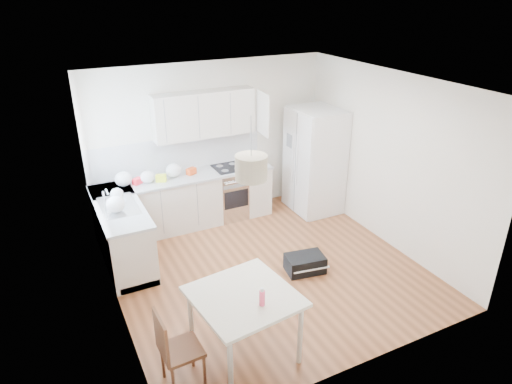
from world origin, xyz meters
TOP-DOWN VIEW (x-y plane):
  - floor at (0.00, 0.00)m, footprint 4.20×4.20m
  - ceiling at (0.00, 0.00)m, footprint 4.20×4.20m
  - wall_back at (0.00, 2.10)m, footprint 4.20×0.00m
  - wall_left at (-2.10, 0.00)m, footprint 0.00×4.20m
  - wall_right at (2.10, 0.00)m, footprint 0.00×4.20m
  - window_glassblock at (-2.09, 1.15)m, footprint 0.02×1.00m
  - cabinets_back at (-0.60, 1.80)m, footprint 3.00×0.60m
  - cabinets_left at (-1.80, 1.20)m, footprint 0.60×1.80m
  - counter_back at (-0.60, 1.80)m, footprint 3.02×0.64m
  - counter_left at (-1.80, 1.20)m, footprint 0.64×1.82m
  - backsplash_back at (-0.60, 2.09)m, footprint 3.00×0.01m
  - backsplash_left at (-2.09, 1.20)m, footprint 0.01×1.80m
  - upper_cabinets at (-0.15, 1.94)m, footprint 1.70×0.32m
  - range_oven at (0.20, 1.80)m, footprint 0.50×0.61m
  - sink at (-1.80, 1.15)m, footprint 0.50×0.80m
  - refrigerator at (1.72, 1.40)m, footprint 0.89×0.94m
  - dining_table at (-1.01, -1.39)m, footprint 1.15×1.15m
  - dining_chair at (-1.75, -1.47)m, footprint 0.40×0.40m
  - drink_bottle at (-0.91, -1.62)m, footprint 0.07×0.07m
  - gym_bag at (0.47, -0.30)m, footprint 0.60×0.44m
  - pendant_lamp at (-0.84, -1.23)m, footprint 0.37×0.37m
  - grocery_bag_a at (-1.58, 1.82)m, footprint 0.27×0.23m
  - grocery_bag_b at (-1.21, 1.78)m, footprint 0.22×0.19m
  - grocery_bag_c at (-0.77, 1.83)m, footprint 0.26×0.22m
  - grocery_bag_d at (-1.77, 1.39)m, footprint 0.19×0.16m
  - grocery_bag_e at (-1.86, 0.97)m, footprint 0.26×0.22m
  - snack_orange at (-0.47, 1.82)m, footprint 0.18×0.15m
  - snack_yellow at (-1.01, 1.74)m, footprint 0.19×0.16m
  - snack_red at (-1.37, 1.81)m, footprint 0.17×0.15m

SIDE VIEW (x-z plane):
  - floor at x=0.00m, z-range 0.00..0.00m
  - gym_bag at x=0.47m, z-range 0.00..0.25m
  - cabinets_back at x=-0.60m, z-range 0.00..0.88m
  - cabinets_left at x=-1.80m, z-range 0.00..0.88m
  - range_oven at x=0.20m, z-range 0.00..0.88m
  - dining_chair at x=-1.75m, z-range 0.00..0.93m
  - dining_table at x=-1.01m, z-range 0.32..1.13m
  - counter_back at x=-0.60m, z-range 0.88..0.92m
  - counter_left at x=-1.80m, z-range 0.88..0.92m
  - sink at x=-1.80m, z-range 0.84..0.99m
  - drink_bottle at x=-0.91m, z-range 0.82..1.02m
  - refrigerator at x=1.72m, z-range 0.00..1.87m
  - snack_red at x=-1.37m, z-range 0.92..1.02m
  - snack_orange at x=-0.47m, z-range 0.92..1.03m
  - snack_yellow at x=-1.01m, z-range 0.92..1.03m
  - grocery_bag_d at x=-1.77m, z-range 0.92..1.09m
  - grocery_bag_b at x=-1.21m, z-range 0.92..1.12m
  - grocery_bag_c at x=-0.77m, z-range 0.92..1.15m
  - grocery_bag_e at x=-1.86m, z-range 0.92..1.16m
  - grocery_bag_a at x=-1.58m, z-range 0.92..1.16m
  - backsplash_back at x=-0.60m, z-range 0.92..1.50m
  - backsplash_left at x=-2.09m, z-range 0.92..1.50m
  - wall_back at x=0.00m, z-range -0.75..3.45m
  - wall_left at x=-2.10m, z-range -0.75..3.45m
  - wall_right at x=2.10m, z-range -0.75..3.45m
  - window_glassblock at x=-2.09m, z-range 1.25..2.25m
  - upper_cabinets at x=-0.15m, z-range 1.50..2.25m
  - pendant_lamp at x=-0.84m, z-range 2.06..2.30m
  - ceiling at x=0.00m, z-range 2.70..2.70m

